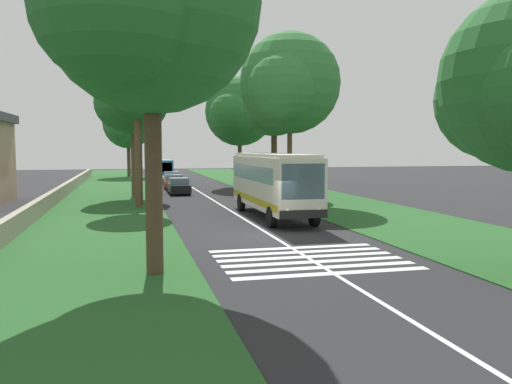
{
  "coord_description": "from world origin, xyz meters",
  "views": [
    {
      "loc": [
        -23.54,
        6.48,
        4.1
      ],
      "look_at": [
        5.26,
        -0.54,
        1.6
      ],
      "focal_mm": 37.25,
      "sensor_mm": 36.0,
      "label": 1
    }
  ],
  "objects_px": {
    "roadside_tree_left_0": "(127,125)",
    "roadside_tree_left_1": "(144,9)",
    "trailing_car_0": "(179,186)",
    "utility_pole": "(140,151)",
    "trailing_minibus_0": "(163,168)",
    "roadside_tree_right_3": "(238,113)",
    "roadside_tree_left_2": "(131,102)",
    "roadside_tree_right_2": "(272,105)",
    "roadside_tree_right_0": "(287,86)",
    "coach_bus": "(273,181)",
    "trailing_car_1": "(174,182)",
    "roadside_tree_left_3": "(135,89)",
    "trailing_car_2": "(172,179)"
  },
  "relations": [
    {
      "from": "trailing_minibus_0",
      "to": "roadside_tree_left_3",
      "type": "bearing_deg",
      "value": 172.97
    },
    {
      "from": "roadside_tree_left_1",
      "to": "trailing_car_0",
      "type": "bearing_deg",
      "value": -7.3
    },
    {
      "from": "roadside_tree_left_0",
      "to": "utility_pole",
      "type": "distance_m",
      "value": 38.32
    },
    {
      "from": "trailing_car_2",
      "to": "roadside_tree_left_3",
      "type": "bearing_deg",
      "value": 169.4
    },
    {
      "from": "trailing_car_1",
      "to": "trailing_minibus_0",
      "type": "bearing_deg",
      "value": 0.07
    },
    {
      "from": "trailing_car_1",
      "to": "roadside_tree_right_0",
      "type": "xyz_separation_m",
      "value": [
        -15.04,
        -7.01,
        7.89
      ]
    },
    {
      "from": "roadside_tree_right_0",
      "to": "utility_pole",
      "type": "xyz_separation_m",
      "value": [
        0.79,
        10.51,
        -4.72
      ]
    },
    {
      "from": "roadside_tree_left_0",
      "to": "trailing_car_1",
      "type": "bearing_deg",
      "value": -169.82
    },
    {
      "from": "roadside_tree_left_0",
      "to": "roadside_tree_left_2",
      "type": "height_order",
      "value": "roadside_tree_left_2"
    },
    {
      "from": "roadside_tree_right_2",
      "to": "roadside_tree_left_2",
      "type": "bearing_deg",
      "value": 86.51
    },
    {
      "from": "trailing_minibus_0",
      "to": "roadside_tree_left_2",
      "type": "xyz_separation_m",
      "value": [
        -23.07,
        4.03,
        6.24
      ]
    },
    {
      "from": "trailing_minibus_0",
      "to": "trailing_car_1",
      "type": "bearing_deg",
      "value": -179.93
    },
    {
      "from": "roadside_tree_right_2",
      "to": "roadside_tree_right_0",
      "type": "bearing_deg",
      "value": 174.41
    },
    {
      "from": "roadside_tree_left_3",
      "to": "roadside_tree_right_2",
      "type": "distance_m",
      "value": 13.52
    },
    {
      "from": "trailing_minibus_0",
      "to": "roadside_tree_right_0",
      "type": "distance_m",
      "value": 31.71
    },
    {
      "from": "trailing_minibus_0",
      "to": "roadside_tree_left_1",
      "type": "bearing_deg",
      "value": 175.67
    },
    {
      "from": "trailing_car_0",
      "to": "roadside_tree_left_1",
      "type": "distance_m",
      "value": 30.89
    },
    {
      "from": "roadside_tree_right_0",
      "to": "roadside_tree_right_2",
      "type": "distance_m",
      "value": 6.43
    },
    {
      "from": "roadside_tree_left_3",
      "to": "roadside_tree_right_0",
      "type": "distance_m",
      "value": 10.89
    },
    {
      "from": "roadside_tree_left_0",
      "to": "roadside_tree_left_1",
      "type": "distance_m",
      "value": 59.22
    },
    {
      "from": "roadside_tree_left_1",
      "to": "roadside_tree_left_2",
      "type": "relative_size",
      "value": 1.1
    },
    {
      "from": "roadside_tree_left_2",
      "to": "roadside_tree_right_0",
      "type": "xyz_separation_m",
      "value": [
        -7.05,
        -11.06,
        0.77
      ]
    },
    {
      "from": "trailing_car_0",
      "to": "roadside_tree_left_2",
      "type": "distance_m",
      "value": 8.51
    },
    {
      "from": "utility_pole",
      "to": "trailing_car_1",
      "type": "bearing_deg",
      "value": -13.78
    },
    {
      "from": "trailing_car_0",
      "to": "roadside_tree_left_0",
      "type": "bearing_deg",
      "value": 8.19
    },
    {
      "from": "coach_bus",
      "to": "roadside_tree_left_1",
      "type": "height_order",
      "value": "roadside_tree_left_1"
    },
    {
      "from": "trailing_car_1",
      "to": "roadside_tree_left_2",
      "type": "bearing_deg",
      "value": 153.12
    },
    {
      "from": "trailing_car_1",
      "to": "roadside_tree_right_3",
      "type": "height_order",
      "value": "roadside_tree_right_3"
    },
    {
      "from": "utility_pole",
      "to": "roadside_tree_left_2",
      "type": "bearing_deg",
      "value": 5.07
    },
    {
      "from": "roadside_tree_left_2",
      "to": "roadside_tree_right_2",
      "type": "bearing_deg",
      "value": -93.49
    },
    {
      "from": "trailing_car_1",
      "to": "roadside_tree_left_1",
      "type": "xyz_separation_m",
      "value": [
        -35.31,
        3.84,
        7.7
      ]
    },
    {
      "from": "trailing_car_1",
      "to": "trailing_car_2",
      "type": "bearing_deg",
      "value": -3.09
    },
    {
      "from": "trailing_car_0",
      "to": "utility_pole",
      "type": "relative_size",
      "value": 0.59
    },
    {
      "from": "trailing_minibus_0",
      "to": "roadside_tree_right_3",
      "type": "height_order",
      "value": "roadside_tree_right_3"
    },
    {
      "from": "coach_bus",
      "to": "roadside_tree_right_3",
      "type": "relative_size",
      "value": 0.97
    },
    {
      "from": "coach_bus",
      "to": "roadside_tree_left_0",
      "type": "height_order",
      "value": "roadside_tree_left_0"
    },
    {
      "from": "roadside_tree_left_0",
      "to": "roadside_tree_left_3",
      "type": "xyz_separation_m",
      "value": [
        -39.76,
        -0.45,
        0.72
      ]
    },
    {
      "from": "utility_pole",
      "to": "trailing_car_2",
      "type": "bearing_deg",
      "value": -10.5
    },
    {
      "from": "trailing_car_0",
      "to": "roadside_tree_left_3",
      "type": "distance_m",
      "value": 13.13
    },
    {
      "from": "trailing_car_0",
      "to": "roadside_tree_right_2",
      "type": "distance_m",
      "value": 10.81
    },
    {
      "from": "coach_bus",
      "to": "trailing_car_1",
      "type": "distance_m",
      "value": 23.06
    },
    {
      "from": "trailing_car_0",
      "to": "roadside_tree_right_0",
      "type": "height_order",
      "value": "roadside_tree_right_0"
    },
    {
      "from": "coach_bus",
      "to": "roadside_tree_left_0",
      "type": "bearing_deg",
      "value": 9.88
    },
    {
      "from": "trailing_car_2",
      "to": "trailing_car_0",
      "type": "bearing_deg",
      "value": 178.17
    },
    {
      "from": "coach_bus",
      "to": "roadside_tree_left_3",
      "type": "distance_m",
      "value": 11.8
    },
    {
      "from": "roadside_tree_left_1",
      "to": "roadside_tree_left_2",
      "type": "height_order",
      "value": "roadside_tree_left_1"
    },
    {
      "from": "trailing_car_0",
      "to": "roadside_tree_left_1",
      "type": "height_order",
      "value": "roadside_tree_left_1"
    },
    {
      "from": "trailing_car_0",
      "to": "trailing_car_1",
      "type": "height_order",
      "value": "same"
    },
    {
      "from": "trailing_car_2",
      "to": "roadside_tree_left_2",
      "type": "distance_m",
      "value": 16.74
    },
    {
      "from": "roadside_tree_left_0",
      "to": "utility_pole",
      "type": "xyz_separation_m",
      "value": [
        -38.15,
        -0.79,
        -3.42
      ]
    }
  ]
}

